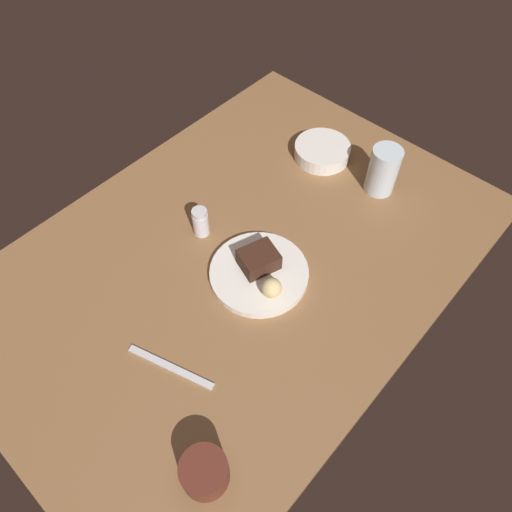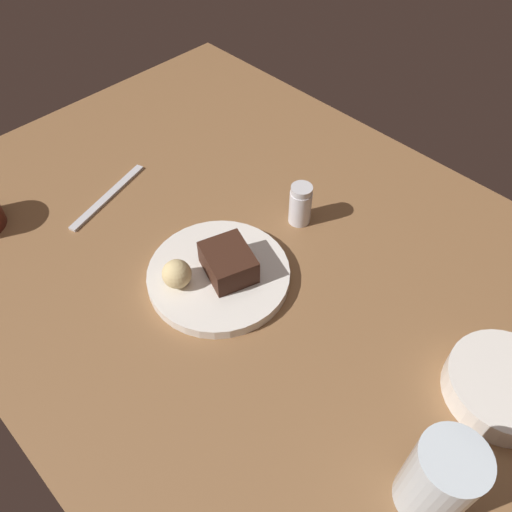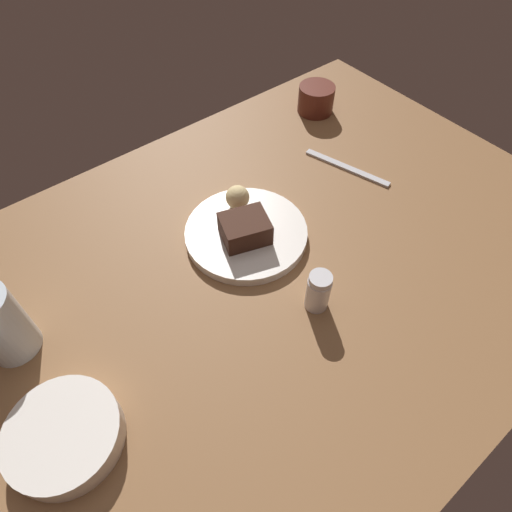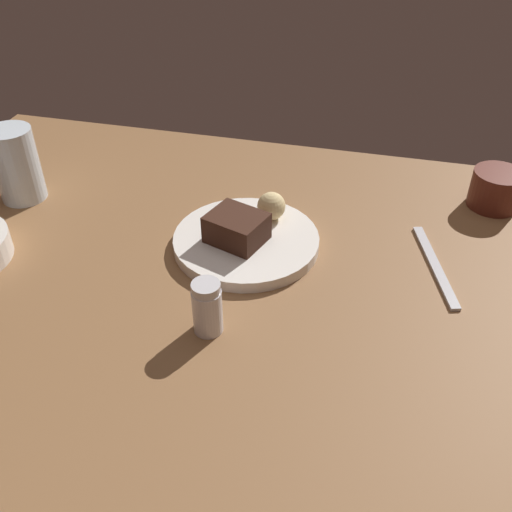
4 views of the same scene
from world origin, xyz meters
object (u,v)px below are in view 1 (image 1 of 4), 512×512
Objects in this scene: dessert_plate at (259,273)px; salt_shaker at (201,222)px; bread_roll at (272,288)px; chocolate_cake_slice at (260,258)px; butter_knife at (171,367)px; coffee_cup at (205,472)px; side_bowl at (322,151)px; water_glass at (383,170)px.

dessert_plate is 18.63cm from salt_shaker.
dessert_plate is 4.99× the size of bread_roll.
chocolate_cake_slice is 8.07cm from bread_roll.
bread_roll is (2.54, 5.79, 3.10)cm from dessert_plate.
bread_roll is 25.94cm from butter_knife.
dessert_plate is 2.92× the size of salt_shaker.
side_bowl is at bearing -155.92° from coffee_cup.
coffee_cup reaches higher than chocolate_cake_slice.
side_bowl is at bearing -162.39° from chocolate_cake_slice.
salt_shaker is (-0.12, -18.42, 2.82)cm from dessert_plate.
bread_roll is 0.35× the size of water_glass.
bread_roll is at bearing 83.74° from salt_shaker.
coffee_cup is (38.66, 22.27, -0.81)cm from chocolate_cake_slice.
coffee_cup reaches higher than dessert_plate.
dessert_plate is 7.04cm from bread_roll.
butter_knife is (67.93, 15.07, -1.62)cm from side_bowl.
dessert_plate is 42.73cm from coffee_cup.
bread_roll reaches higher than butter_knife.
salt_shaker is 0.60× the size of water_glass.
water_glass is 18.43cm from side_bowl.
dessert_plate is 3.62cm from chocolate_cake_slice.
salt_shaker is 0.40× the size of butter_knife.
side_bowl is at bearing -94.20° from butter_knife.
side_bowl is 69.60cm from butter_knife.
salt_shaker reaches higher than chocolate_cake_slice.
salt_shaker is at bearing -96.26° from bread_roll.
bread_roll is 0.53× the size of coffee_cup.
coffee_cup is at bearing 23.92° from bread_roll.
water_glass reaches higher than dessert_plate.
salt_shaker is at bearing -7.22° from side_bowl.
water_glass is at bearing 150.34° from salt_shaker.
chocolate_cake_slice is 1.07× the size of salt_shaker.
side_bowl is (-39.93, 5.06, -1.85)cm from salt_shaker.
bread_roll is (4.12, 6.94, 0.06)cm from chocolate_cake_slice.
water_glass is (-42.98, -1.25, 2.24)cm from bread_roll.
side_bowl reaches higher than butter_knife.
water_glass is 68.64cm from butter_knife.
coffee_cup is (77.13, 34.48, 1.26)cm from side_bowl.
chocolate_cake_slice is 0.42× the size of butter_knife.
chocolate_cake_slice reaches higher than side_bowl.
coffee_cup reaches higher than side_bowl.
coffee_cup is 0.44× the size of butter_knife.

